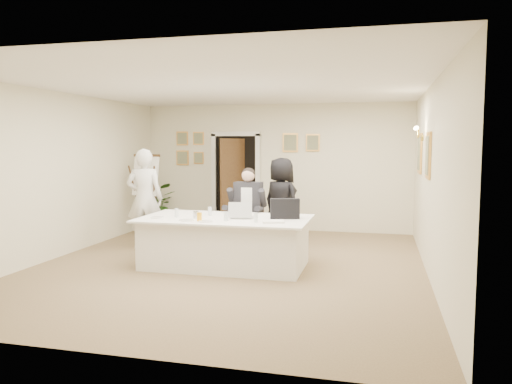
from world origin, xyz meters
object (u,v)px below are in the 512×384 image
object	(u,v)px
seated_man	(248,210)
flip_chart	(149,199)
standing_woman	(281,202)
potted_palm	(157,204)
paper_stack	(273,222)
steel_jug	(196,215)
standing_man	(145,199)
laptop	(242,209)
laptop_bag	(285,209)
oj_glass	(199,217)
conference_table	(225,242)

from	to	relation	value
seated_man	flip_chart	size ratio (longest dim) A/B	0.91
standing_woman	potted_palm	xyz separation A→B (m)	(-3.25, 1.49, -0.31)
paper_stack	steel_jug	xyz separation A→B (m)	(-1.24, 0.11, 0.04)
standing_man	laptop	size ratio (longest dim) A/B	4.92
laptop_bag	paper_stack	world-z (taller)	laptop_bag
standing_woman	potted_palm	distance (m)	3.59
standing_man	oj_glass	size ratio (longest dim) A/B	14.14
conference_table	oj_glass	size ratio (longest dim) A/B	20.28
laptop	steel_jug	distance (m)	0.72
conference_table	seated_man	distance (m)	1.11
seated_man	standing_woman	size ratio (longest dim) A/B	0.91
standing_man	laptop_bag	world-z (taller)	standing_man
standing_woman	paper_stack	bearing A→B (deg)	128.42
standing_man	laptop	world-z (taller)	standing_man
potted_palm	seated_man	bearing A→B (deg)	-38.71
conference_table	oj_glass	world-z (taller)	oj_glass
laptop	steel_jug	world-z (taller)	laptop
flip_chart	laptop	distance (m)	3.39
standing_woman	laptop_bag	xyz separation A→B (m)	(0.38, -1.68, 0.10)
standing_woman	laptop	size ratio (longest dim) A/B	4.47
potted_palm	paper_stack	distance (m)	5.04
conference_table	paper_stack	world-z (taller)	paper_stack
flip_chart	laptop_bag	bearing A→B (deg)	-32.17
standing_woman	laptop	xyz separation A→B (m)	(-0.28, -1.74, 0.08)
conference_table	seated_man	xyz separation A→B (m)	(0.09, 1.04, 0.37)
standing_man	oj_glass	bearing A→B (deg)	124.69
standing_woman	steel_jug	size ratio (longest dim) A/B	15.16
seated_man	laptop_bag	world-z (taller)	seated_man
conference_table	standing_man	xyz separation A→B (m)	(-1.86, 0.99, 0.53)
conference_table	laptop	size ratio (longest dim) A/B	7.06
laptop_bag	steel_jug	bearing A→B (deg)	175.44
seated_man	laptop_bag	size ratio (longest dim) A/B	3.42
flip_chart	standing_man	world-z (taller)	standing_man
flip_chart	oj_glass	size ratio (longest dim) A/B	12.85
seated_man	paper_stack	xyz separation A→B (m)	(0.75, -1.34, 0.03)
seated_man	potted_palm	size ratio (longest dim) A/B	1.46
potted_palm	laptop_bag	size ratio (longest dim) A/B	2.34
standing_woman	paper_stack	size ratio (longest dim) A/B	5.31
standing_man	paper_stack	bearing A→B (deg)	140.82
seated_man	oj_glass	bearing A→B (deg)	-99.61
seated_man	standing_man	bearing A→B (deg)	-174.73
potted_palm	oj_glass	xyz separation A→B (m)	(2.44, -3.71, 0.32)
oj_glass	steel_jug	world-z (taller)	oj_glass
laptop	potted_palm	bearing A→B (deg)	122.26
paper_stack	flip_chart	bearing A→B (deg)	142.26
seated_man	paper_stack	bearing A→B (deg)	-57.08
conference_table	steel_jug	world-z (taller)	steel_jug
potted_palm	standing_man	bearing A→B (deg)	-69.80
standing_man	standing_woman	distance (m)	2.53
potted_palm	laptop	distance (m)	4.40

